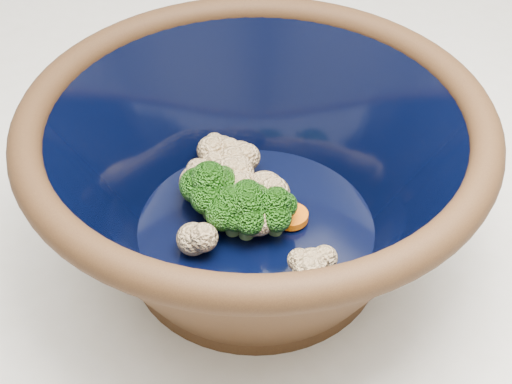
{
  "coord_description": "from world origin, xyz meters",
  "views": [
    {
      "loc": [
        -0.35,
        -0.36,
        1.34
      ],
      "look_at": [
        -0.1,
        -0.03,
        0.97
      ],
      "focal_mm": 50.0,
      "sensor_mm": 36.0,
      "label": 1
    }
  ],
  "objects": [
    {
      "name": "vegetable_pile",
      "position": [
        -0.11,
        -0.01,
        0.96
      ],
      "size": [
        0.12,
        0.18,
        0.06
      ],
      "color": "#608442",
      "rests_on": "mixing_bowl"
    },
    {
      "name": "mixing_bowl",
      "position": [
        -0.1,
        -0.03,
        0.98
      ],
      "size": [
        0.41,
        0.41,
        0.15
      ],
      "rotation": [
        0.0,
        0.0,
        0.26
      ],
      "color": "black",
      "rests_on": "counter"
    }
  ]
}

